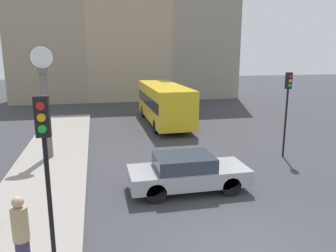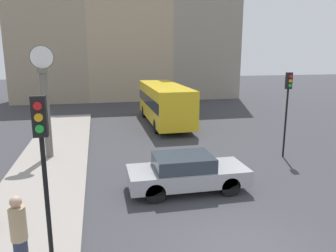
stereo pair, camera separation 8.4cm
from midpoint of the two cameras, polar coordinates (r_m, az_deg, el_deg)
ground_plane at (r=9.13m, az=13.16°, el=-20.44°), size 120.00×120.00×0.00m
sidewalk_corner at (r=16.52m, az=-19.45°, el=-5.25°), size 3.17×21.63×0.12m
building_row at (r=36.11m, az=-5.86°, el=17.44°), size 23.46×5.00×18.97m
sedan_car at (r=12.00m, az=3.16°, el=-8.04°), size 4.31×1.79×1.35m
bus_distant at (r=23.00m, az=-0.82°, el=4.24°), size 2.41×8.64×2.73m
traffic_light_near at (r=6.59m, az=-20.85°, el=-5.18°), size 0.26×0.24×4.06m
traffic_light_far at (r=16.30m, az=19.94°, el=4.69°), size 0.26×0.24×4.05m
street_clock at (r=16.00m, az=-20.71°, el=3.68°), size 1.05×0.44×5.15m
pedestrian_tan_coat at (r=8.17m, az=-24.47°, el=-16.96°), size 0.36×0.36×1.85m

